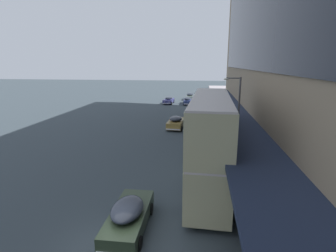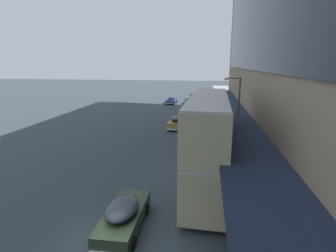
{
  "view_description": "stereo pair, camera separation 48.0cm",
  "coord_description": "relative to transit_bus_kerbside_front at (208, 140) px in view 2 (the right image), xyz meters",
  "views": [
    {
      "loc": [
        3.65,
        -9.98,
        8.3
      ],
      "look_at": [
        0.35,
        15.33,
        2.17
      ],
      "focal_mm": 28.0,
      "sensor_mm": 36.0,
      "label": 1
    },
    {
      "loc": [
        4.13,
        -9.91,
        8.3
      ],
      "look_at": [
        0.35,
        15.33,
        2.17
      ],
      "focal_mm": 28.0,
      "sensor_mm": 36.0,
      "label": 2
    }
  ],
  "objects": [
    {
      "name": "ground",
      "position": [
        -4.26,
        -6.97,
        -3.36
      ],
      "size": [
        240.0,
        240.0,
        0.0
      ],
      "primitive_type": "plane",
      "color": "#354046"
    },
    {
      "name": "transit_bus_kerbside_front",
      "position": [
        0.0,
        0.0,
        0.0
      ],
      "size": [
        2.96,
        11.11,
        6.24
      ],
      "color": "#B4B286",
      "rests_on": "ground"
    },
    {
      "name": "sedan_oncoming_front",
      "position": [
        -3.59,
        37.22,
        -2.64
      ],
      "size": [
        1.95,
        4.96,
        1.45
      ],
      "color": "navy",
      "rests_on": "ground"
    },
    {
      "name": "sedan_trailing_mid",
      "position": [
        -3.35,
        44.13,
        -2.58
      ],
      "size": [
        2.04,
        4.9,
        1.59
      ],
      "color": "gray",
      "rests_on": "ground"
    },
    {
      "name": "street_lamp",
      "position": [
        2.45,
        6.35,
        0.86
      ],
      "size": [
        1.5,
        0.28,
        7.01
      ],
      "color": "#4C4C51",
      "rests_on": "sidewalk_kerb"
    },
    {
      "name": "fire_hydrant",
      "position": [
        2.1,
        -1.49,
        -2.87
      ],
      "size": [
        0.2,
        0.4,
        0.7
      ],
      "color": "red",
      "rests_on": "sidewalk_kerb"
    },
    {
      "name": "sedan_second_mid",
      "position": [
        -3.9,
        16.2,
        -2.56
      ],
      "size": [
        2.17,
        4.6,
        1.62
      ],
      "color": "olive",
      "rests_on": "ground"
    },
    {
      "name": "sedan_lead_mid",
      "position": [
        -7.57,
        37.57,
        -2.64
      ],
      "size": [
        2.07,
        4.76,
        1.43
      ],
      "color": "navy",
      "rests_on": "ground"
    },
    {
      "name": "sedan_far_back",
      "position": [
        -4.12,
        -5.48,
        -2.58
      ],
      "size": [
        1.94,
        4.89,
        1.59
      ],
      "color": "#2B3A27",
      "rests_on": "ground"
    }
  ]
}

